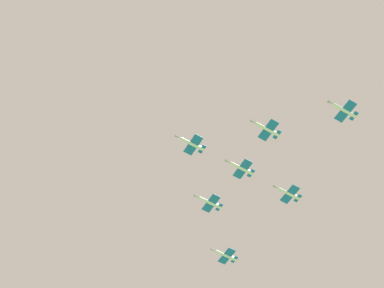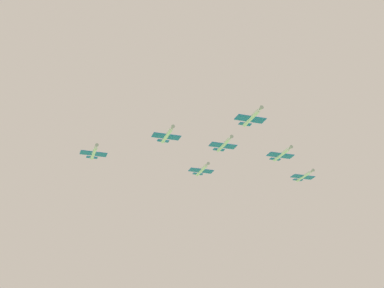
{
  "view_description": "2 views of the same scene",
  "coord_description": "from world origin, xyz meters",
  "px_view_note": "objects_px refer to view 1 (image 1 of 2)",
  "views": [
    {
      "loc": [
        119.0,
        35.32,
        1.96
      ],
      "look_at": [
        17.98,
        14.61,
        171.25
      ],
      "focal_mm": 52.85,
      "sensor_mm": 36.0,
      "label": 1
    },
    {
      "loc": [
        53.92,
        -107.16,
        109.62
      ],
      "look_at": [
        2.58,
        9.14,
        163.96
      ],
      "focal_mm": 47.61,
      "sensor_mm": 36.0,
      "label": 2
    }
  ],
  "objects_px": {
    "jet_port_inner": "(267,129)",
    "jet_center_rear": "(225,255)",
    "jet_starboard_inner": "(209,202)",
    "jet_port_outer": "(241,168)",
    "jet_starboard_outer": "(344,110)",
    "jet_port_trail": "(288,193)",
    "jet_lead": "(191,144)"
  },
  "relations": [
    {
      "from": "jet_center_rear",
      "to": "jet_port_trail",
      "type": "height_order",
      "value": "jet_center_rear"
    },
    {
      "from": "jet_port_inner",
      "to": "jet_starboard_outer",
      "type": "relative_size",
      "value": 1.0
    },
    {
      "from": "jet_starboard_inner",
      "to": "jet_center_rear",
      "type": "xyz_separation_m",
      "value": [
        -26.63,
        1.39,
        -0.66
      ]
    },
    {
      "from": "jet_port_inner",
      "to": "jet_port_trail",
      "type": "xyz_separation_m",
      "value": [
        -29.16,
        4.19,
        0.53
      ]
    },
    {
      "from": "jet_lead",
      "to": "jet_starboard_inner",
      "type": "relative_size",
      "value": 1.0
    },
    {
      "from": "jet_starboard_inner",
      "to": "jet_port_outer",
      "type": "relative_size",
      "value": 1.0
    },
    {
      "from": "jet_port_inner",
      "to": "jet_lead",
      "type": "bearing_deg",
      "value": 45.0
    },
    {
      "from": "jet_port_outer",
      "to": "jet_port_trail",
      "type": "distance_m",
      "value": 20.77
    },
    {
      "from": "jet_starboard_outer",
      "to": "jet_port_outer",
      "type": "bearing_deg",
      "value": 24.23
    },
    {
      "from": "jet_port_inner",
      "to": "jet_starboard_outer",
      "type": "distance_m",
      "value": 26.7
    },
    {
      "from": "jet_port_outer",
      "to": "jet_center_rear",
      "type": "relative_size",
      "value": 1.0
    },
    {
      "from": "jet_starboard_inner",
      "to": "jet_center_rear",
      "type": "bearing_deg",
      "value": -45.0
    },
    {
      "from": "jet_port_outer",
      "to": "jet_center_rear",
      "type": "height_order",
      "value": "jet_port_outer"
    },
    {
      "from": "jet_lead",
      "to": "jet_port_inner",
      "type": "xyz_separation_m",
      "value": [
        1.39,
        26.63,
        -1.3
      ]
    },
    {
      "from": "jet_starboard_inner",
      "to": "jet_starboard_outer",
      "type": "height_order",
      "value": "jet_starboard_inner"
    },
    {
      "from": "jet_lead",
      "to": "jet_starboard_inner",
      "type": "xyz_separation_m",
      "value": [
        -26.63,
        1.39,
        0.06
      ]
    },
    {
      "from": "jet_center_rear",
      "to": "jet_starboard_inner",
      "type": "bearing_deg",
      "value": 135.0
    },
    {
      "from": "jet_lead",
      "to": "jet_port_trail",
      "type": "height_order",
      "value": "jet_lead"
    },
    {
      "from": "jet_starboard_outer",
      "to": "jet_center_rear",
      "type": "height_order",
      "value": "jet_starboard_outer"
    },
    {
      "from": "jet_port_outer",
      "to": "jet_port_trail",
      "type": "xyz_separation_m",
      "value": [
        -13.89,
        15.41,
        -1.11
      ]
    },
    {
      "from": "jet_port_inner",
      "to": "jet_center_rear",
      "type": "relative_size",
      "value": 1.0
    },
    {
      "from": "jet_port_inner",
      "to": "jet_port_trail",
      "type": "distance_m",
      "value": 29.46
    },
    {
      "from": "jet_port_inner",
      "to": "jet_center_rear",
      "type": "xyz_separation_m",
      "value": [
        -54.66,
        -23.86,
        0.7
      ]
    },
    {
      "from": "jet_lead",
      "to": "jet_center_rear",
      "type": "xyz_separation_m",
      "value": [
        -53.27,
        2.78,
        -0.59
      ]
    },
    {
      "from": "jet_port_inner",
      "to": "jet_port_outer",
      "type": "distance_m",
      "value": 19.02
    },
    {
      "from": "jet_starboard_outer",
      "to": "jet_port_inner",
      "type": "bearing_deg",
      "value": 45.0
    },
    {
      "from": "jet_port_trail",
      "to": "jet_center_rear",
      "type": "bearing_deg",
      "value": 5.71
    },
    {
      "from": "jet_starboard_inner",
      "to": "jet_center_rear",
      "type": "height_order",
      "value": "jet_starboard_inner"
    },
    {
      "from": "jet_port_outer",
      "to": "jet_starboard_outer",
      "type": "bearing_deg",
      "value": -155.77
    },
    {
      "from": "jet_port_outer",
      "to": "jet_center_rear",
      "type": "distance_m",
      "value": 41.37
    },
    {
      "from": "jet_port_inner",
      "to": "jet_center_rear",
      "type": "distance_m",
      "value": 59.64
    },
    {
      "from": "jet_starboard_outer",
      "to": "jet_port_trail",
      "type": "relative_size",
      "value": 1.0
    }
  ]
}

